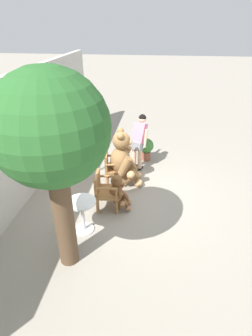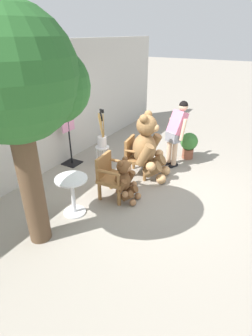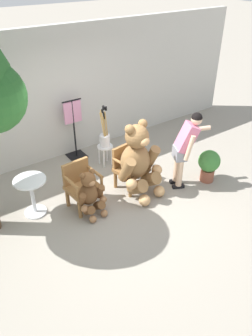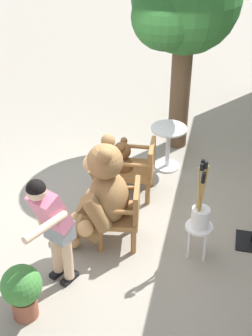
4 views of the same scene
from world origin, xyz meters
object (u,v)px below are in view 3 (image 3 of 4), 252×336
object	(u,v)px
wooden_chair_left	(82,184)
wooden_chair_right	(129,166)
teddy_bear_small	(90,194)
brush_bucket	(105,137)
round_side_table	(32,193)
person_visitor	(186,145)
teddy_bear_large	(138,160)
potted_plant	(209,164)
clothing_display_stand	(74,128)
white_stool	(105,150)

from	to	relation	value
wooden_chair_left	wooden_chair_right	distance (m)	1.05
teddy_bear_small	brush_bucket	xyz separation A→B (m)	(1.09, 1.25, 0.25)
wooden_chair_right	teddy_bear_small	world-z (taller)	teddy_bear_small
round_side_table	brush_bucket	bearing A→B (deg)	19.26
wooden_chair_left	person_visitor	world-z (taller)	person_visitor
teddy_bear_large	potted_plant	xyz separation A→B (m)	(1.40, -0.50, -0.32)
brush_bucket	potted_plant	distance (m)	2.22
wooden_chair_left	round_side_table	distance (m)	0.87
wooden_chair_left	teddy_bear_small	xyz separation A→B (m)	(0.01, -0.29, -0.03)
potted_plant	clothing_display_stand	world-z (taller)	clothing_display_stand
wooden_chair_right	white_stool	size ratio (longest dim) A/B	1.87
teddy_bear_large	clothing_display_stand	xyz separation A→B (m)	(-0.34, 1.90, 0.00)
wooden_chair_left	wooden_chair_right	size ratio (longest dim) A/B	1.00
person_visitor	brush_bucket	xyz separation A→B (m)	(-0.84, 1.54, -0.24)
person_visitor	brush_bucket	size ratio (longest dim) A/B	1.66
teddy_bear_small	teddy_bear_large	bearing A→B (deg)	1.56
clothing_display_stand	person_visitor	bearing A→B (deg)	-61.50
teddy_bear_small	brush_bucket	distance (m)	1.67
person_visitor	white_stool	xyz separation A→B (m)	(-0.84, 1.54, -0.56)
teddy_bear_small	potted_plant	xyz separation A→B (m)	(2.46, -0.47, -0.03)
wooden_chair_right	potted_plant	xyz separation A→B (m)	(1.42, -0.76, -0.07)
teddy_bear_large	teddy_bear_small	distance (m)	1.10
person_visitor	round_side_table	xyz separation A→B (m)	(-2.75, 0.87, -0.47)
teddy_bear_large	round_side_table	bearing A→B (deg)	163.70
teddy_bear_large	clothing_display_stand	world-z (taller)	teddy_bear_large
person_visitor	potted_plant	world-z (taller)	person_visitor
wooden_chair_left	white_stool	world-z (taller)	wooden_chair_left
person_visitor	potted_plant	size ratio (longest dim) A/B	2.28
person_visitor	round_side_table	bearing A→B (deg)	162.46
wooden_chair_right	clothing_display_stand	bearing A→B (deg)	100.92
white_stool	brush_bucket	world-z (taller)	brush_bucket
wooden_chair_left	wooden_chair_right	world-z (taller)	same
teddy_bear_small	round_side_table	distance (m)	1.01
clothing_display_stand	white_stool	bearing A→B (deg)	-61.61
potted_plant	teddy_bear_large	bearing A→B (deg)	160.32
person_visitor	clothing_display_stand	distance (m)	2.54
brush_bucket	teddy_bear_large	bearing A→B (deg)	-91.30
wooden_chair_right	teddy_bear_small	bearing A→B (deg)	-164.48
wooden_chair_left	round_side_table	world-z (taller)	wooden_chair_left
person_visitor	round_side_table	size ratio (longest dim) A/B	2.15
brush_bucket	round_side_table	size ratio (longest dim) A/B	1.29
person_visitor	white_stool	bearing A→B (deg)	118.55
person_visitor	clothing_display_stand	world-z (taller)	person_visitor
white_stool	round_side_table	xyz separation A→B (m)	(-1.91, -0.67, 0.09)
wooden_chair_left	teddy_bear_large	distance (m)	1.13
round_side_table	clothing_display_stand	bearing A→B (deg)	41.20
teddy_bear_small	clothing_display_stand	distance (m)	2.08
wooden_chair_right	potted_plant	bearing A→B (deg)	-28.13
white_stool	person_visitor	bearing A→B (deg)	-61.45
wooden_chair_right	clothing_display_stand	distance (m)	1.69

